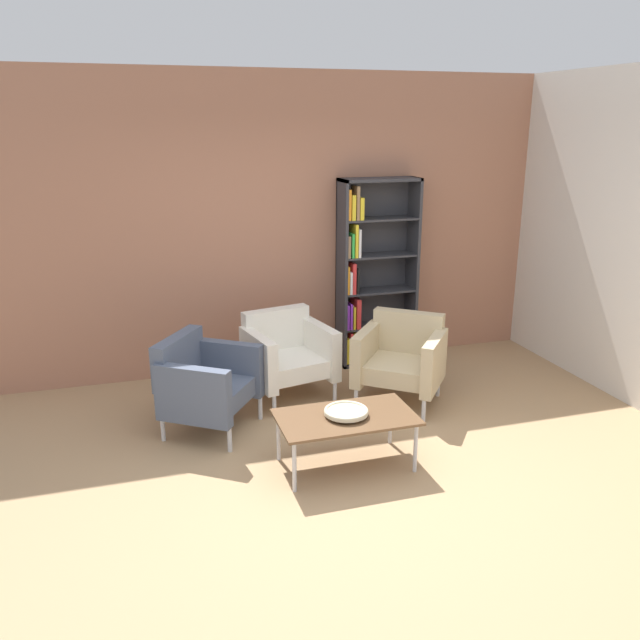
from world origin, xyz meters
name	(u,v)px	position (x,y,z in m)	size (l,w,h in m)	color
ground_plane	(354,482)	(0.00, 0.00, 0.00)	(8.32, 8.32, 0.00)	tan
brick_back_panel	(271,225)	(0.00, 2.46, 1.45)	(6.40, 0.12, 2.90)	#A87056
bookshelf_tall	(369,274)	(0.97, 2.25, 0.94)	(0.80, 0.30, 1.90)	#333338
coffee_table_low	(346,420)	(0.02, 0.24, 0.37)	(1.00, 0.56, 0.40)	brown
decorative_bowl	(346,411)	(0.02, 0.24, 0.43)	(0.32, 0.32, 0.05)	beige
armchair_by_bookshelf	(401,357)	(0.88, 1.21, 0.41)	(0.95, 0.94, 0.78)	#C6B289
armchair_corner_red	(204,382)	(-0.88, 1.15, 0.41)	(0.93, 0.95, 0.78)	#4C566B
armchair_spare_guest	(287,353)	(-0.07, 1.61, 0.41)	(0.83, 0.79, 0.78)	white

